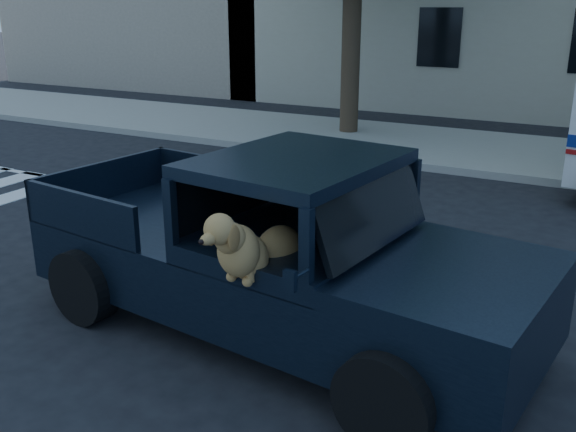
# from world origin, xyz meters

# --- Properties ---
(ground) EXTENTS (120.00, 120.00, 0.00)m
(ground) POSITION_xyz_m (0.00, 0.00, 0.00)
(ground) COLOR black
(ground) RESTS_ON ground
(far_sidewalk) EXTENTS (60.00, 4.00, 0.15)m
(far_sidewalk) POSITION_xyz_m (0.00, 9.20, 0.07)
(far_sidewalk) COLOR gray
(far_sidewalk) RESTS_ON ground
(pickup_truck) EXTENTS (5.29, 2.90, 1.82)m
(pickup_truck) POSITION_xyz_m (-0.87, 0.28, 0.62)
(pickup_truck) COLOR black
(pickup_truck) RESTS_ON ground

